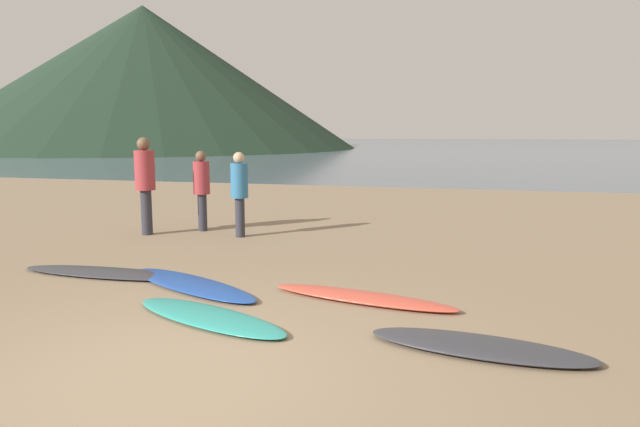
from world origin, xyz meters
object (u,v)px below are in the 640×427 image
Objects in this scene: surfboard_0 at (106,273)px; person_0 at (145,178)px; person_2 at (239,187)px; surfboard_1 at (191,284)px; surfboard_2 at (209,317)px; person_1 at (202,184)px; surfboard_3 at (363,297)px; surfboard_4 at (480,346)px.

person_0 is (-1.08, 2.85, 1.03)m from surfboard_0.
surfboard_0 is 3.27m from person_2.
surfboard_1 is 3.50m from person_2.
person_1 reaches higher than surfboard_2.
surfboard_0 is 1.12× the size of surfboard_3.
person_1 is (0.83, 0.63, -0.15)m from person_0.
surfboard_3 is at bearing -4.45° from surfboard_0.
surfboard_2 is 0.91× the size of surfboard_3.
person_0 reaches higher than person_1.
person_0 reaches higher than surfboard_0.
surfboard_1 is 1.14× the size of surfboard_2.
person_1 is at bearing 140.94° from surfboard_1.
surfboard_3 is 4.52m from person_2.
person_0 is at bearing 152.20° from surfboard_4.
surfboard_3 is 5.71m from person_0.
surfboard_0 is 1.27× the size of surfboard_4.
surfboard_1 is 1.51× the size of person_1.
surfboard_0 is 3.22m from person_0.
surfboard_0 is at bearing -159.78° from person_0.
person_0 is (-4.66, 3.15, 1.02)m from surfboard_3.
surfboard_1 is 1.51× the size of person_2.
surfboard_4 reaches higher than surfboard_3.
person_0 is at bearing 26.37° from person_1.
surfboard_0 is 3.58m from surfboard_3.
surfboard_0 and surfboard_2 have the same top height.
surfboard_4 is at bearing -127.03° from person_0.
surfboard_4 is 1.28× the size of person_2.
person_0 is 1.17× the size of person_1.
surfboard_2 is at bearing -143.02° from person_0.
person_2 is (0.69, 3.07, 0.88)m from surfboard_0.
person_1 is at bearing -18.06° from person_2.
surfboard_2 is at bearing -31.79° from surfboard_0.
person_0 reaches higher than person_2.
surfboard_3 is at bearing 135.93° from person_2.
surfboard_4 is (3.46, -1.28, 0.01)m from surfboard_1.
surfboard_1 is 3.69m from surfboard_4.
person_0 is (-5.93, 4.38, 1.02)m from surfboard_4.
surfboard_3 is at bearing 144.73° from surfboard_4.
surfboard_1 is at bearing -142.02° from person_0.
surfboard_2 is at bearing 113.65° from person_2.
surfboard_1 is 4.17m from person_1.
surfboard_4 is (1.28, -1.23, 0.00)m from surfboard_3.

